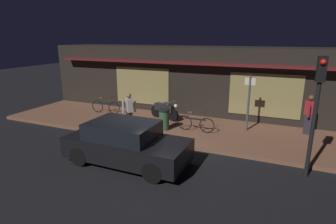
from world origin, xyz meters
TOP-DOWN VIEW (x-y plane):
  - ground_plane at (0.00, 0.00)m, footprint 60.00×60.00m
  - sidewalk_slab at (0.00, 3.00)m, footprint 18.00×4.00m
  - storefront_building at (0.00, 6.39)m, footprint 18.00×3.30m
  - motorcycle at (-1.30, 3.80)m, footprint 1.66×0.72m
  - bicycle_parked at (0.65, 2.66)m, footprint 1.66×0.42m
  - bicycle_extra at (-4.63, 3.53)m, footprint 1.66×0.42m
  - person_photographer at (-2.01, 1.64)m, footprint 0.49×0.50m
  - person_bystander at (5.05, 4.18)m, footprint 0.41×0.62m
  - sign_post at (2.66, 3.68)m, footprint 0.44×0.09m
  - trash_bin at (-0.69, 2.32)m, footprint 0.48×0.48m
  - traffic_light_pole at (4.86, 0.45)m, footprint 0.24×0.33m
  - parked_car_near at (-0.64, -0.88)m, footprint 4.12×1.83m

SIDE VIEW (x-z plane):
  - ground_plane at x=0.00m, z-range 0.00..0.00m
  - sidewalk_slab at x=0.00m, z-range 0.00..0.15m
  - bicycle_parked at x=0.65m, z-range 0.05..0.96m
  - bicycle_extra at x=-4.63m, z-range 0.05..0.96m
  - trash_bin at x=-0.69m, z-range 0.16..1.09m
  - motorcycle at x=-1.30m, z-range 0.16..1.13m
  - parked_car_near at x=-0.64m, z-range -0.01..1.41m
  - person_photographer at x=-2.01m, z-range 0.19..1.86m
  - person_bystander at x=5.05m, z-range 0.19..1.86m
  - sign_post at x=2.66m, z-range 0.31..2.71m
  - storefront_building at x=0.00m, z-range 0.00..3.60m
  - traffic_light_pole at x=4.86m, z-range 0.68..4.28m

